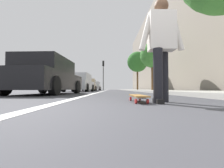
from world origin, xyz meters
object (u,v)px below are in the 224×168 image
street_tree_mid (153,56)px  parked_car_near (47,77)px  parked_car_end (95,86)px  street_tree_far (137,62)px  parked_car_far (88,85)px  traffic_light (103,70)px  parked_car_mid (79,83)px  skater_person (161,43)px  skateboard (138,96)px

street_tree_mid → parked_car_near: bearing=134.6°
parked_car_end → street_tree_far: 9.53m
parked_car_near → street_tree_mid: 8.80m
parked_car_end → street_tree_mid: 15.51m
parked_car_far → traffic_light: traffic_light is taller
parked_car_mid → street_tree_mid: 6.46m
parked_car_near → street_tree_far: size_ratio=0.88×
skater_person → parked_car_near: 5.36m
skateboard → parked_car_far: (17.04, 3.35, 0.60)m
parked_car_near → parked_car_far: size_ratio=0.97×
traffic_light → street_tree_far: 5.92m
skateboard → skater_person: size_ratio=0.51×
skater_person → parked_car_far: skater_person is taller
parked_car_mid → traffic_light: size_ratio=0.93×
parked_car_mid → traffic_light: traffic_light is taller
parked_car_near → parked_car_end: size_ratio=1.02×
skateboard → parked_car_far: parked_car_far is taller
parked_car_near → parked_car_end: 20.03m
parked_car_end → traffic_light: size_ratio=0.96×
traffic_light → parked_car_end: bearing=28.7°
parked_car_end → parked_car_mid: bearing=-179.4°
skateboard → parked_car_end: (23.96, 3.26, 0.61)m
traffic_light → street_tree_mid: size_ratio=1.14×
skateboard → street_tree_far: (17.37, -2.93, 3.63)m
parked_car_far → parked_car_end: 6.92m
parked_car_far → parked_car_end: size_ratio=1.05×
street_tree_far → skater_person: bearing=171.6°
skateboard → parked_car_end: 24.19m
skater_person → parked_car_mid: bearing=18.3°
street_tree_far → parked_car_near: bearing=155.7°
parked_car_far → parked_car_end: bearing=-0.7°
parked_car_far → street_tree_far: 6.98m
skater_person → street_tree_mid: street_tree_mid is taller
parked_car_mid → street_tree_mid: size_ratio=1.05×
parked_car_far → traffic_light: 4.98m
parked_car_mid → street_tree_mid: (-0.45, -6.06, 2.21)m
skater_person → traffic_light: bearing=5.4°
street_tree_mid → parked_car_far: bearing=41.4°
parked_car_mid → parked_car_far: (6.68, 0.22, -0.01)m
skateboard → parked_car_near: bearing=38.5°
traffic_light → street_tree_far: (-3.67, -4.60, 0.60)m
skater_person → parked_car_mid: (10.51, 3.47, -0.23)m
parked_car_mid → street_tree_far: (7.02, -6.06, 3.01)m
skater_person → street_tree_far: bearing=-8.4°
parked_car_near → street_tree_far: bearing=-24.3°
parked_car_near → parked_car_far: (13.11, 0.22, -0.02)m
street_tree_mid → street_tree_far: bearing=-0.0°
skateboard → parked_car_mid: 10.84m
skateboard → parked_car_near: (3.93, 3.12, 0.62)m
street_tree_far → skateboard: bearing=170.4°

